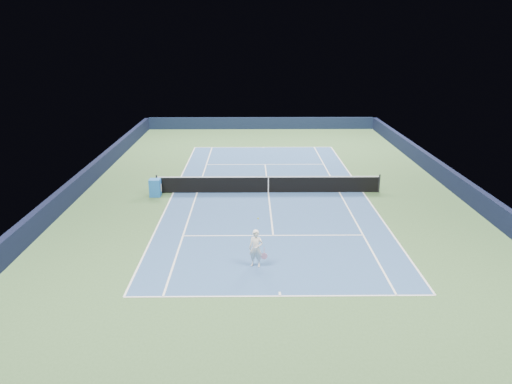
{
  "coord_description": "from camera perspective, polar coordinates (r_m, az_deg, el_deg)",
  "views": [
    {
      "loc": [
        -1.03,
        -27.42,
        8.86
      ],
      "look_at": [
        -0.75,
        -3.0,
        1.0
      ],
      "focal_mm": 35.0,
      "sensor_mm": 36.0,
      "label": 1
    }
  ],
  "objects": [
    {
      "name": "sideline_singles_right",
      "position": [
        29.27,
        9.49,
        -0.01
      ],
      "size": [
        0.08,
        23.77,
        0.0
      ],
      "primitive_type": "cube",
      "color": "white",
      "rests_on": "ground"
    },
    {
      "name": "ground",
      "position": [
        28.84,
        1.41,
        -0.06
      ],
      "size": [
        40.0,
        40.0,
        0.0
      ],
      "primitive_type": "plane",
      "color": "#375930",
      "rests_on": "ground"
    },
    {
      "name": "wall_right",
      "position": [
        31.01,
        21.84,
        0.98
      ],
      "size": [
        0.35,
        40.0,
        1.1
      ],
      "primitive_type": "cube",
      "color": "black",
      "rests_on": "ground"
    },
    {
      "name": "baseline_near",
      "position": [
        17.91,
        2.77,
        -11.8
      ],
      "size": [
        10.97,
        0.08,
        0.0
      ],
      "primitive_type": "cube",
      "color": "white",
      "rests_on": "ground"
    },
    {
      "name": "service_line_far",
      "position": [
        34.98,
        1.05,
        3.18
      ],
      "size": [
        8.23,
        0.08,
        0.0
      ],
      "primitive_type": "cube",
      "color": "white",
      "rests_on": "ground"
    },
    {
      "name": "sideline_doubles_left",
      "position": [
        29.16,
        -9.42,
        -0.08
      ],
      "size": [
        0.08,
        23.77,
        0.0
      ],
      "primitive_type": "cube",
      "color": "white",
      "rests_on": "ground"
    },
    {
      "name": "tennis_net",
      "position": [
        28.69,
        1.42,
        0.9
      ],
      "size": [
        12.9,
        0.1,
        1.07
      ],
      "color": "black",
      "rests_on": "ground"
    },
    {
      "name": "center_service_line",
      "position": [
        28.83,
        1.41,
        -0.04
      ],
      "size": [
        0.08,
        12.8,
        0.0
      ],
      "primitive_type": "cube",
      "color": "white",
      "rests_on": "ground"
    },
    {
      "name": "center_mark_near",
      "position": [
        18.04,
        2.74,
        -11.56
      ],
      "size": [
        0.08,
        0.3,
        0.0
      ],
      "primitive_type": "cube",
      "color": "white",
      "rests_on": "ground"
    },
    {
      "name": "wall_far",
      "position": [
        47.98,
        0.58,
        7.86
      ],
      "size": [
        22.0,
        0.35,
        1.1
      ],
      "primitive_type": "cube",
      "color": "black",
      "rests_on": "ground"
    },
    {
      "name": "court_surface",
      "position": [
        28.84,
        1.41,
        -0.06
      ],
      "size": [
        10.97,
        23.77,
        0.01
      ],
      "primitive_type": "cube",
      "color": "#2D4E80",
      "rests_on": "ground"
    },
    {
      "name": "tennis_player",
      "position": [
        19.66,
        0.0,
        -6.47
      ],
      "size": [
        0.77,
        1.29,
        1.67
      ],
      "color": "white",
      "rests_on": "ground"
    },
    {
      "name": "sponsor_cube",
      "position": [
        28.62,
        -11.44,
        0.49
      ],
      "size": [
        0.63,
        0.56,
        1.0
      ],
      "color": "blue",
      "rests_on": "ground"
    },
    {
      "name": "service_line_near",
      "position": [
        22.83,
        1.98,
        -4.98
      ],
      "size": [
        8.23,
        0.08,
        0.0
      ],
      "primitive_type": "cube",
      "color": "white",
      "rests_on": "ground"
    },
    {
      "name": "center_mark_far",
      "position": [
        40.16,
        0.83,
        5.1
      ],
      "size": [
        0.08,
        0.3,
        0.0
      ],
      "primitive_type": "cube",
      "color": "white",
      "rests_on": "ground"
    },
    {
      "name": "sideline_doubles_right",
      "position": [
        29.54,
        12.11,
        -0.01
      ],
      "size": [
        0.08,
        23.77,
        0.0
      ],
      "primitive_type": "cube",
      "color": "white",
      "rests_on": "ground"
    },
    {
      "name": "wall_left",
      "position": [
        30.28,
        -19.51,
        0.86
      ],
      "size": [
        0.35,
        40.0,
        1.1
      ],
      "primitive_type": "cube",
      "color": "black",
      "rests_on": "ground"
    },
    {
      "name": "baseline_far",
      "position": [
        40.31,
        0.82,
        5.15
      ],
      "size": [
        10.97,
        0.08,
        0.0
      ],
      "primitive_type": "cube",
      "color": "white",
      "rests_on": "ground"
    },
    {
      "name": "sideline_singles_left",
      "position": [
        28.98,
        -6.74,
        -0.07
      ],
      "size": [
        0.08,
        23.77,
        0.0
      ],
      "primitive_type": "cube",
      "color": "white",
      "rests_on": "ground"
    }
  ]
}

